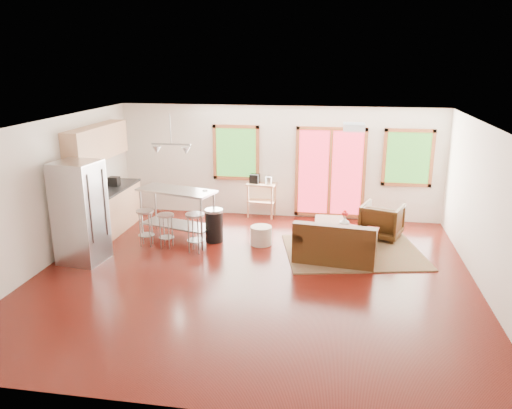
% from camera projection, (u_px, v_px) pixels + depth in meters
% --- Properties ---
extents(floor, '(7.50, 7.00, 0.02)m').
position_uv_depth(floor, '(253.00, 276.00, 8.67)').
color(floor, '#360A06').
rests_on(floor, ground).
extents(ceiling, '(7.50, 7.00, 0.02)m').
position_uv_depth(ceiling, '(253.00, 125.00, 7.93)').
color(ceiling, white).
rests_on(ceiling, ground).
extents(back_wall, '(7.50, 0.02, 2.60)m').
position_uv_depth(back_wall, '(279.00, 162.00, 11.62)').
color(back_wall, silver).
rests_on(back_wall, ground).
extents(left_wall, '(0.02, 7.00, 2.60)m').
position_uv_depth(left_wall, '(46.00, 194.00, 8.89)').
color(left_wall, silver).
rests_on(left_wall, ground).
extents(right_wall, '(0.02, 7.00, 2.60)m').
position_uv_depth(right_wall, '(492.00, 215.00, 7.71)').
color(right_wall, silver).
rests_on(right_wall, ground).
extents(front_wall, '(7.50, 0.02, 2.60)m').
position_uv_depth(front_wall, '(193.00, 301.00, 4.98)').
color(front_wall, silver).
rests_on(front_wall, ground).
extents(window_left, '(1.10, 0.05, 1.30)m').
position_uv_depth(window_left, '(236.00, 153.00, 11.68)').
color(window_left, '#295A1C').
rests_on(window_left, back_wall).
extents(french_doors, '(1.60, 0.05, 2.10)m').
position_uv_depth(french_doors, '(330.00, 173.00, 11.44)').
color(french_doors, '#B92335').
rests_on(french_doors, back_wall).
extents(window_right, '(1.10, 0.05, 1.30)m').
position_uv_depth(window_right, '(408.00, 158.00, 11.06)').
color(window_right, '#295A1C').
rests_on(window_right, back_wall).
extents(rug, '(2.95, 2.49, 0.03)m').
position_uv_depth(rug, '(353.00, 252.00, 9.70)').
color(rug, '#485F3A').
rests_on(rug, floor).
extents(loveseat, '(1.57, 1.01, 0.79)m').
position_uv_depth(loveseat, '(335.00, 245.00, 9.21)').
color(loveseat, black).
rests_on(loveseat, floor).
extents(coffee_table, '(1.01, 0.79, 0.35)m').
position_uv_depth(coffee_table, '(353.00, 231.00, 9.96)').
color(coffee_table, '#36150E').
rests_on(coffee_table, floor).
extents(armchair, '(0.98, 0.95, 0.81)m').
position_uv_depth(armchair, '(382.00, 219.00, 10.40)').
color(armchair, black).
rests_on(armchair, floor).
extents(ottoman, '(0.59, 0.59, 0.39)m').
position_uv_depth(ottoman, '(329.00, 228.00, 10.50)').
color(ottoman, black).
rests_on(ottoman, floor).
extents(pouf, '(0.49, 0.49, 0.38)m').
position_uv_depth(pouf, '(261.00, 235.00, 10.07)').
color(pouf, beige).
rests_on(pouf, floor).
extents(vase, '(0.20, 0.21, 0.33)m').
position_uv_depth(vase, '(345.00, 221.00, 9.91)').
color(vase, silver).
rests_on(vase, coffee_table).
extents(book, '(0.24, 0.07, 0.32)m').
position_uv_depth(book, '(367.00, 222.00, 9.72)').
color(book, maroon).
rests_on(book, coffee_table).
extents(cabinets, '(0.64, 2.24, 2.30)m').
position_uv_depth(cabinets, '(105.00, 191.00, 10.56)').
color(cabinets, tan).
rests_on(cabinets, floor).
extents(refrigerator, '(0.84, 0.81, 1.88)m').
position_uv_depth(refrigerator, '(81.00, 212.00, 9.05)').
color(refrigerator, '#B7BABC').
rests_on(refrigerator, floor).
extents(island, '(1.74, 1.07, 1.03)m').
position_uv_depth(island, '(177.00, 205.00, 10.35)').
color(island, '#B7BABC').
rests_on(island, floor).
extents(cup, '(0.12, 0.10, 0.12)m').
position_uv_depth(cup, '(205.00, 192.00, 10.17)').
color(cup, white).
rests_on(cup, island).
extents(bar_stool_a, '(0.40, 0.40, 0.74)m').
position_uv_depth(bar_stool_a, '(145.00, 219.00, 9.91)').
color(bar_stool_a, '#B7BABC').
rests_on(bar_stool_a, floor).
extents(bar_stool_b, '(0.35, 0.35, 0.69)m').
position_uv_depth(bar_stool_b, '(166.00, 223.00, 9.81)').
color(bar_stool_b, '#B7BABC').
rests_on(bar_stool_b, floor).
extents(bar_stool_c, '(0.41, 0.41, 0.78)m').
position_uv_depth(bar_stool_c, '(195.00, 224.00, 9.57)').
color(bar_stool_c, '#B7BABC').
rests_on(bar_stool_c, floor).
extents(trash_can, '(0.42, 0.42, 0.69)m').
position_uv_depth(trash_can, '(214.00, 225.00, 10.19)').
color(trash_can, black).
rests_on(trash_can, floor).
extents(kitchen_cart, '(0.71, 0.49, 1.02)m').
position_uv_depth(kitchen_cart, '(261.00, 188.00, 11.70)').
color(kitchen_cart, tan).
rests_on(kitchen_cart, floor).
extents(ceiling_flush, '(0.35, 0.35, 0.12)m').
position_uv_depth(ceiling_flush, '(354.00, 127.00, 8.27)').
color(ceiling_flush, white).
rests_on(ceiling_flush, ceiling).
extents(pendant_light, '(0.80, 0.18, 0.79)m').
position_uv_depth(pendant_light, '(171.00, 149.00, 9.85)').
color(pendant_light, gray).
rests_on(pendant_light, ceiling).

